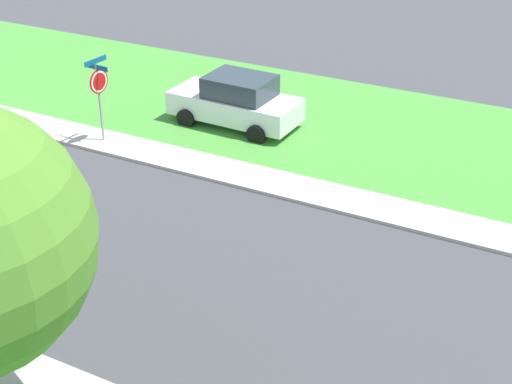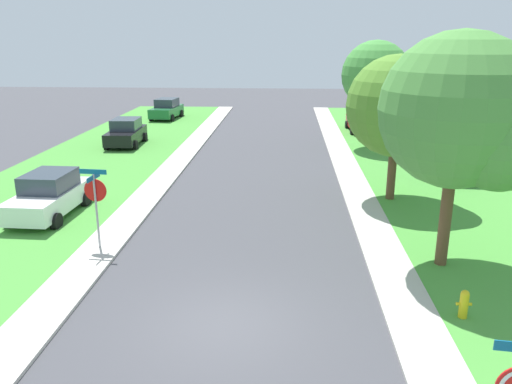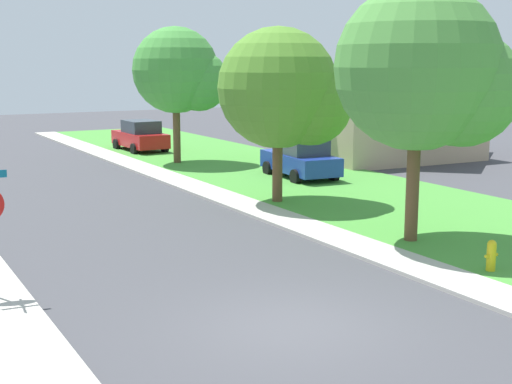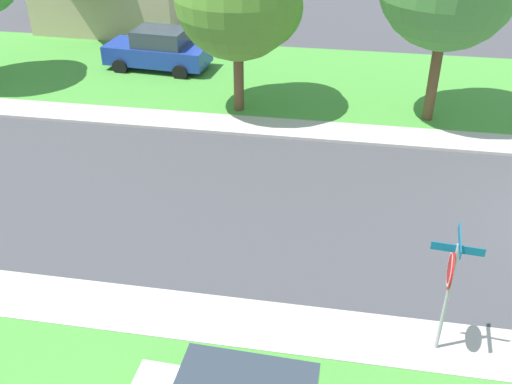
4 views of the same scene
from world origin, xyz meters
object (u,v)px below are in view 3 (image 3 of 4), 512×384
tree_corner_large (181,73)px  fire_hydrant (491,256)px  car_blue_behind_trees (301,159)px  car_red_kerbside_mid (140,136)px  tree_sidewalk_near (429,73)px  house_right_setback (380,112)px  tree_sidewalk_mid (286,92)px

tree_corner_large → fire_hydrant: (-1.09, -20.65, -3.99)m
car_blue_behind_trees → tree_corner_large: bearing=111.5°
car_blue_behind_trees → fire_hydrant: bearing=-104.8°
car_red_kerbside_mid → tree_corner_large: 6.76m
tree_sidewalk_near → house_right_setback: size_ratio=0.76×
car_red_kerbside_mid → tree_corner_large: (0.07, -5.74, 3.56)m
fire_hydrant → tree_corner_large: bearing=87.0°
tree_corner_large → tree_sidewalk_mid: bearing=-94.3°
house_right_setback → tree_corner_large: bearing=164.6°
car_blue_behind_trees → tree_sidewalk_mid: 6.31m
car_blue_behind_trees → fire_hydrant: 14.52m
tree_sidewalk_mid → fire_hydrant: size_ratio=7.46×
car_red_kerbside_mid → house_right_setback: house_right_setback is taller
car_blue_behind_trees → tree_corner_large: tree_corner_large is taller
fire_hydrant → car_blue_behind_trees: bearing=75.2°
car_red_kerbside_mid → tree_corner_large: size_ratio=0.65×
tree_sidewalk_near → car_red_kerbside_mid: bearing=89.0°
tree_corner_large → house_right_setback: 10.61m
car_blue_behind_trees → tree_sidewalk_near: bearing=-105.7°
car_blue_behind_trees → house_right_setback: bearing=27.3°
tree_sidewalk_mid → house_right_setback: tree_sidewalk_mid is taller
car_red_kerbside_mid → tree_corner_large: bearing=-89.3°
car_red_kerbside_mid → car_blue_behind_trees: size_ratio=0.98×
car_red_kerbside_mid → tree_corner_large: tree_corner_large is taller
tree_sidewalk_mid → tree_corner_large: bearing=85.7°
tree_sidewalk_near → fire_hydrant: 5.25m
car_red_kerbside_mid → tree_sidewalk_mid: size_ratio=0.70×
car_red_kerbside_mid → car_blue_behind_trees: same height
car_red_kerbside_mid → fire_hydrant: car_red_kerbside_mid is taller
tree_sidewalk_near → house_right_setback: 18.34m
car_blue_behind_trees → house_right_setback: size_ratio=0.48×
car_red_kerbside_mid → tree_sidewalk_near: (-0.42, -23.36, 3.80)m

